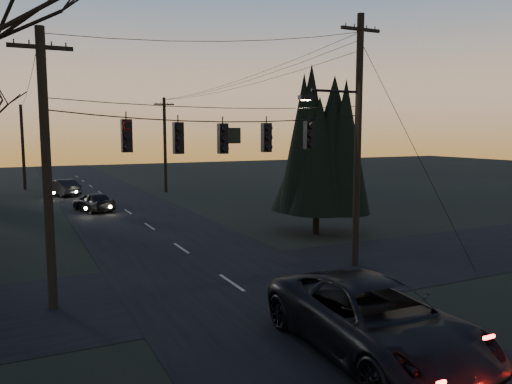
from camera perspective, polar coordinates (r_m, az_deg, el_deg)
name	(u,v)px	position (r m, az deg, el deg)	size (l,w,h in m)	color
main_road	(159,233)	(27.58, -11.05, -4.61)	(8.00, 120.00, 0.02)	black
cross_road	(232,283)	(18.38, -2.81, -10.33)	(60.00, 7.00, 0.02)	black
utility_pole_right	(355,265)	(21.07, 11.22, -8.23)	(5.00, 0.30, 10.00)	black
utility_pole_left	(54,309)	(17.06, -22.12, -12.24)	(1.80, 0.30, 8.50)	black
utility_pole_far_r	(166,192)	(46.17, -10.25, 0.00)	(1.80, 0.30, 8.50)	black
utility_pole_far_l	(25,189)	(52.44, -24.87, 0.28)	(0.30, 0.30, 8.00)	black
span_signal_assembly	(224,137)	(17.46, -3.64, 6.32)	(11.50, 0.44, 1.55)	black
evergreen_right	(317,149)	(26.56, 6.99, 4.86)	(4.38, 4.38, 7.87)	black
suv_near	(374,320)	(12.83, 13.32, -14.00)	(3.02, 6.55, 1.82)	black
sedan_oncoming_a	(93,202)	(36.07, -18.08, -1.06)	(1.60, 3.97, 1.35)	black
sedan_oncoming_b	(63,188)	(45.69, -21.22, 0.46)	(1.49, 4.28, 1.41)	black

